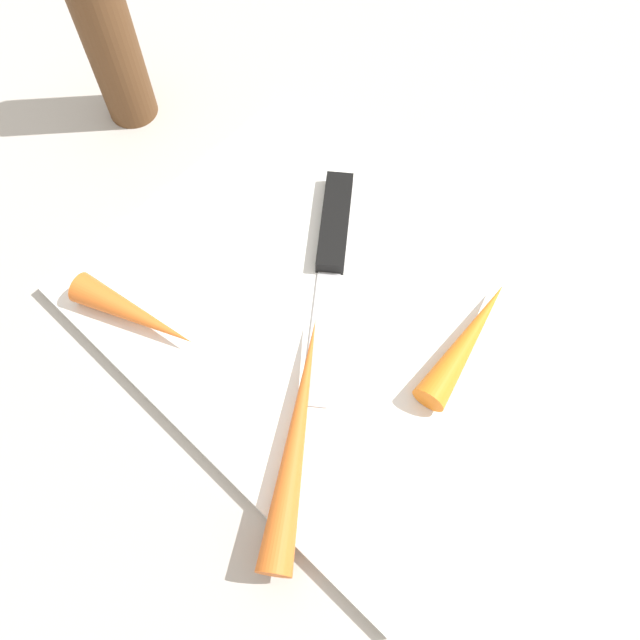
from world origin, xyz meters
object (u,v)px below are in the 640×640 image
Objects in this scene: knife at (333,236)px; carrot_medium at (467,340)px; carrot_shortest at (135,314)px; carrot_longest at (296,436)px; cutting_board at (320,323)px; pepper_grinder at (111,44)px.

carrot_medium is at bearing 51.69° from knife.
carrot_medium is at bearing 22.25° from carrot_shortest.
carrot_longest is at bearing 154.63° from carrot_medium.
knife is 1.70× the size of carrot_shortest.
carrot_longest reaches higher than cutting_board.
knife is at bearing 3.98° from pepper_grinder.
carrot_medium and carrot_shortest have the same top height.
knife is 0.16m from carrot_shortest.
knife is 0.17m from carrot_longest.
knife is at bearing 53.45° from carrot_shortest.
knife is at bearing 80.24° from carrot_medium.
cutting_board is 0.10m from carrot_longest.
cutting_board is 2.01× the size of carrot_longest.
cutting_board is 3.57× the size of carrot_shortest.
pepper_grinder is at bearing 34.53° from carrot_longest.
carrot_shortest is (-0.15, -0.02, 0.00)m from carrot_longest.
pepper_grinder is (-0.37, -0.01, 0.05)m from carrot_medium.
carrot_medium is 0.75× the size of pepper_grinder.
pepper_grinder reaches higher than carrot_longest.
knife reaches higher than cutting_board.
carrot_shortest reaches higher than knife.
pepper_grinder reaches higher than carrot_shortest.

